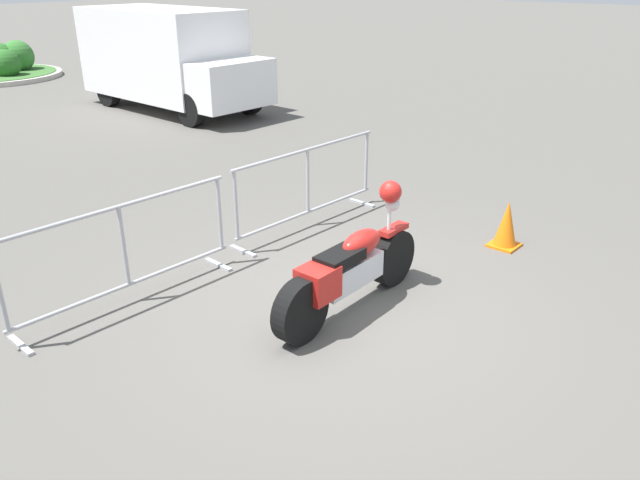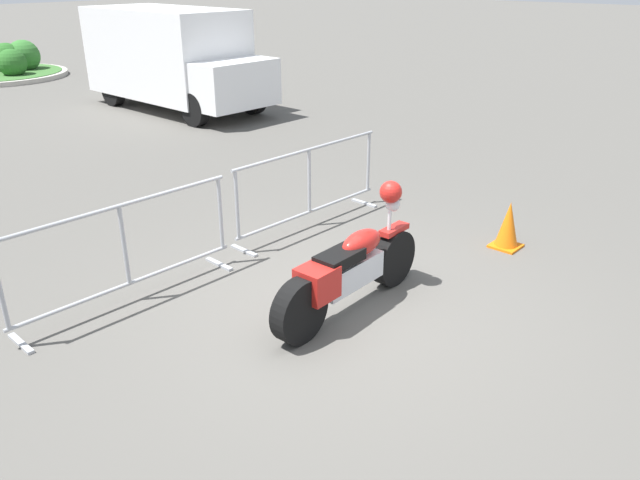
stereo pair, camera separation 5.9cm
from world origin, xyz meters
name	(u,v)px [view 2 (the right image)]	position (x,y,z in m)	size (l,w,h in m)	color
ground_plane	(341,309)	(0.00, 0.00, 0.00)	(120.00, 120.00, 0.00)	#54514C
motorcycle	(350,269)	(0.06, -0.07, 0.46)	(2.12, 0.32, 1.20)	black
crowd_barrier_near	(125,252)	(-1.31, 1.74, 0.56)	(2.53, 0.51, 1.07)	#9EA0A5
crowd_barrier_far	(309,186)	(1.43, 1.74, 0.56)	(2.53, 0.51, 1.07)	#9EA0A5
delivery_van	(172,56)	(4.85, 9.30, 1.24)	(2.03, 5.02, 2.31)	white
planter_island	(4,66)	(4.17, 17.34, 0.31)	(4.16, 4.16, 1.06)	#ADA89E
traffic_cone	(508,225)	(2.54, -0.55, 0.29)	(0.34, 0.34, 0.59)	orange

